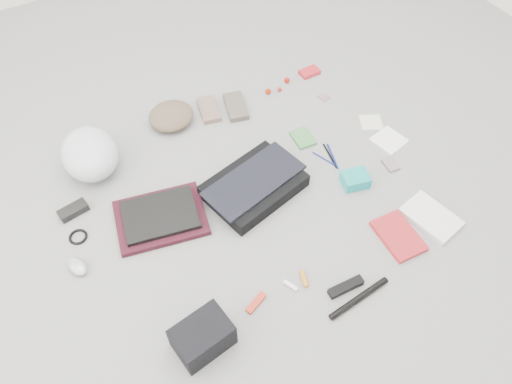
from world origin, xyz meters
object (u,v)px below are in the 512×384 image
bike_helmet (90,154)px  camera_bag (203,337)px  messenger_bag (254,186)px  accordion_wallet (355,179)px  book_red (398,236)px  laptop (160,215)px

bike_helmet → camera_bag: (0.08, -0.98, -0.03)m
messenger_bag → accordion_wallet: messenger_bag is taller
bike_helmet → messenger_bag: bearing=-36.9°
messenger_bag → bike_helmet: bike_helmet is taller
bike_helmet → camera_bag: bearing=-82.6°
camera_bag → book_red: (0.88, 0.01, -0.05)m
accordion_wallet → book_red: bearing=-77.7°
laptop → accordion_wallet: size_ratio=2.67×
laptop → accordion_wallet: 0.85m
book_red → messenger_bag: bearing=131.7°
laptop → bike_helmet: size_ratio=0.99×
laptop → camera_bag: 0.57m
messenger_bag → laptop: messenger_bag is taller
bike_helmet → accordion_wallet: bearing=-31.0°
accordion_wallet → messenger_bag: bearing=170.2°
bike_helmet → accordion_wallet: size_ratio=2.68×
messenger_bag → bike_helmet: size_ratio=1.32×
laptop → accordion_wallet: accordion_wallet is taller
laptop → camera_bag: (-0.07, -0.57, 0.03)m
laptop → book_red: 0.98m
laptop → bike_helmet: bike_helmet is taller
accordion_wallet → camera_bag: bearing=-145.4°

